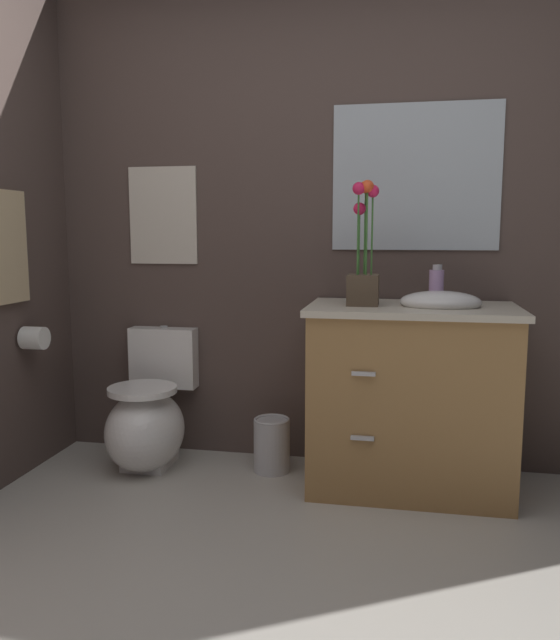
# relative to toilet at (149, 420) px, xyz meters

# --- Properties ---
(wall_back) EXTENTS (4.59, 0.05, 2.50)m
(wall_back) POSITION_rel_toilet_xyz_m (1.12, 0.30, 1.01)
(wall_back) COLOR #4C3D38
(wall_back) RESTS_ON ground_plane
(toilet) EXTENTS (0.38, 0.59, 0.69)m
(toilet) POSITION_rel_toilet_xyz_m (0.00, 0.00, 0.00)
(toilet) COLOR white
(toilet) RESTS_ON ground_plane
(vanity_cabinet) EXTENTS (0.94, 0.56, 1.04)m
(vanity_cabinet) POSITION_rel_toilet_xyz_m (1.30, -0.03, 0.20)
(vanity_cabinet) COLOR #9E7242
(vanity_cabinet) RESTS_ON ground_plane
(flower_vase) EXTENTS (0.14, 0.14, 0.56)m
(flower_vase) POSITION_rel_toilet_xyz_m (1.07, -0.05, 0.79)
(flower_vase) COLOR #4C3D2D
(flower_vase) RESTS_ON vanity_cabinet
(soap_bottle) EXTENTS (0.07, 0.07, 0.18)m
(soap_bottle) POSITION_rel_toilet_xyz_m (1.40, 0.09, 0.70)
(soap_bottle) COLOR #B28CBF
(soap_bottle) RESTS_ON vanity_cabinet
(trash_bin) EXTENTS (0.18, 0.18, 0.27)m
(trash_bin) POSITION_rel_toilet_xyz_m (0.63, 0.05, -0.11)
(trash_bin) COLOR #B7B7BC
(trash_bin) RESTS_ON ground_plane
(wall_poster) EXTENTS (0.37, 0.01, 0.51)m
(wall_poster) POSITION_rel_toilet_xyz_m (-0.00, 0.27, 1.03)
(wall_poster) COLOR beige
(wall_mirror) EXTENTS (0.80, 0.01, 0.70)m
(wall_mirror) POSITION_rel_toilet_xyz_m (1.30, 0.27, 1.21)
(wall_mirror) COLOR #B2BCC6
(hanging_towel) EXTENTS (0.03, 0.28, 0.52)m
(hanging_towel) POSITION_rel_toilet_xyz_m (-0.55, -0.29, 0.88)
(hanging_towel) COLOR tan
(toilet_paper_roll) EXTENTS (0.11, 0.11, 0.11)m
(toilet_paper_roll) POSITION_rel_toilet_xyz_m (-0.49, -0.20, 0.44)
(toilet_paper_roll) COLOR white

